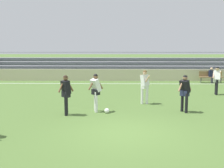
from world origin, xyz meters
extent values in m
plane|color=#4C6B30|center=(0.00, 0.00, 0.00)|extent=(160.00, 160.00, 0.00)
cube|color=white|center=(0.00, 12.15, 0.00)|extent=(44.00, 0.12, 0.01)
cube|color=beige|center=(0.00, 13.86, 0.49)|extent=(48.00, 0.16, 0.97)
cube|color=#B2B2B7|center=(0.69, 14.97, 0.34)|extent=(25.93, 0.36, 0.08)
cube|color=slate|center=(0.69, 14.77, 0.17)|extent=(25.93, 0.04, 0.34)
cube|color=#B2B2B7|center=(0.69, 15.71, 0.68)|extent=(25.93, 0.36, 0.08)
cube|color=slate|center=(0.69, 15.51, 0.51)|extent=(25.93, 0.04, 0.34)
cube|color=#B2B2B7|center=(0.69, 16.44, 1.02)|extent=(25.93, 0.36, 0.08)
cube|color=slate|center=(0.69, 16.24, 0.85)|extent=(25.93, 0.04, 0.34)
cube|color=#B2B2B7|center=(0.69, 17.18, 1.36)|extent=(25.93, 0.36, 0.08)
cube|color=slate|center=(0.69, 16.98, 1.19)|extent=(25.93, 0.04, 0.34)
cube|color=#B2B2B7|center=(0.69, 17.92, 1.70)|extent=(25.93, 0.36, 0.08)
cube|color=slate|center=(0.69, 17.72, 1.53)|extent=(25.93, 0.04, 0.34)
cylinder|color=slate|center=(0.69, 18.17, 2.25)|extent=(25.93, 0.06, 0.06)
cube|color=olive|center=(7.08, 12.78, 0.45)|extent=(1.80, 0.40, 0.06)
cube|color=olive|center=(7.08, 12.96, 0.70)|extent=(1.80, 0.05, 0.40)
cylinder|color=#47474C|center=(6.30, 12.78, 0.23)|extent=(0.07, 0.07, 0.45)
cylinder|color=#47474C|center=(7.86, 12.78, 0.23)|extent=(0.07, 0.07, 0.45)
cylinder|color=#2D2D38|center=(7.08, 12.56, 0.23)|extent=(0.16, 0.16, 0.45)
cube|color=#191E38|center=(7.08, 12.78, 0.74)|extent=(0.36, 0.24, 0.52)
sphere|color=#D6A884|center=(7.08, 12.78, 1.10)|extent=(0.21, 0.21, 0.21)
cylinder|color=white|center=(-1.25, 3.15, 0.45)|extent=(0.13, 0.13, 0.91)
cylinder|color=white|center=(-1.20, 2.90, 0.45)|extent=(0.13, 0.13, 0.91)
cube|color=black|center=(-1.23, 3.03, 0.89)|extent=(0.41, 0.41, 0.24)
cube|color=white|center=(-1.23, 3.03, 1.19)|extent=(0.55, 0.55, 0.60)
cylinder|color=brown|center=(-1.05, 3.11, 1.23)|extent=(0.32, 0.30, 0.47)
cylinder|color=brown|center=(-1.40, 2.94, 1.23)|extent=(0.32, 0.30, 0.47)
sphere|color=brown|center=(-1.23, 3.03, 1.57)|extent=(0.21, 0.21, 0.21)
sphere|color=black|center=(-1.23, 3.03, 1.60)|extent=(0.20, 0.20, 0.20)
cylinder|color=black|center=(-2.45, 2.51, 0.46)|extent=(0.13, 0.13, 0.91)
cylinder|color=black|center=(-2.43, 2.27, 0.46)|extent=(0.13, 0.13, 0.91)
cube|color=black|center=(-2.44, 2.39, 0.89)|extent=(0.41, 0.41, 0.24)
cube|color=black|center=(-2.44, 2.39, 1.19)|extent=(0.48, 0.47, 0.58)
cylinder|color=brown|center=(-2.26, 2.46, 1.23)|extent=(0.28, 0.29, 0.49)
cylinder|color=brown|center=(-2.61, 2.31, 1.23)|extent=(0.28, 0.29, 0.49)
sphere|color=brown|center=(-2.44, 2.39, 1.58)|extent=(0.21, 0.21, 0.21)
sphere|color=black|center=(-2.44, 2.39, 1.60)|extent=(0.20, 0.20, 0.20)
cylinder|color=white|center=(0.98, 4.71, 0.46)|extent=(0.13, 0.13, 0.92)
cylinder|color=white|center=(1.23, 4.75, 0.46)|extent=(0.13, 0.13, 0.92)
cube|color=white|center=(1.11, 4.73, 0.90)|extent=(0.41, 0.41, 0.24)
cube|color=white|center=(1.11, 4.73, 1.20)|extent=(0.50, 0.50, 0.59)
cylinder|color=#D6A884|center=(1.02, 4.91, 1.24)|extent=(0.31, 0.31, 0.47)
cylinder|color=#D6A884|center=(1.19, 4.56, 1.24)|extent=(0.31, 0.31, 0.47)
sphere|color=#D6A884|center=(1.11, 4.73, 1.59)|extent=(0.21, 0.21, 0.21)
sphere|color=brown|center=(1.11, 4.73, 1.61)|extent=(0.20, 0.20, 0.20)
cylinder|color=black|center=(2.64, 3.14, 0.43)|extent=(0.13, 0.13, 0.87)
cylinder|color=black|center=(2.75, 2.84, 0.43)|extent=(0.13, 0.13, 0.87)
cube|color=#232847|center=(2.69, 2.99, 0.85)|extent=(0.40, 0.42, 0.24)
cube|color=black|center=(2.69, 2.99, 1.15)|extent=(0.52, 0.52, 0.60)
cylinder|color=#A87A5B|center=(2.89, 3.06, 1.19)|extent=(0.31, 0.28, 0.48)
cylinder|color=#A87A5B|center=(2.50, 2.92, 1.19)|extent=(0.31, 0.28, 0.48)
sphere|color=#A87A5B|center=(2.69, 2.99, 1.53)|extent=(0.21, 0.21, 0.21)
sphere|color=black|center=(2.69, 2.99, 1.55)|extent=(0.20, 0.20, 0.20)
cylinder|color=black|center=(5.63, 7.34, 0.44)|extent=(0.13, 0.13, 0.89)
cylinder|color=black|center=(5.68, 7.62, 0.44)|extent=(0.13, 0.13, 0.89)
cube|color=white|center=(5.66, 7.48, 0.87)|extent=(0.42, 0.34, 0.24)
cube|color=white|center=(5.66, 7.48, 1.17)|extent=(0.50, 0.50, 0.60)
cylinder|color=#D6A884|center=(5.46, 7.49, 1.21)|extent=(0.23, 0.42, 0.42)
cylinder|color=#D6A884|center=(5.86, 7.47, 1.21)|extent=(0.23, 0.42, 0.42)
sphere|color=#D6A884|center=(5.66, 7.48, 1.55)|extent=(0.21, 0.21, 0.21)
sphere|color=black|center=(5.66, 7.48, 1.57)|extent=(0.20, 0.20, 0.20)
sphere|color=white|center=(-0.72, 2.74, 0.11)|extent=(0.22, 0.22, 0.22)
camera|label=1|loc=(-0.28, -9.30, 2.97)|focal=45.30mm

